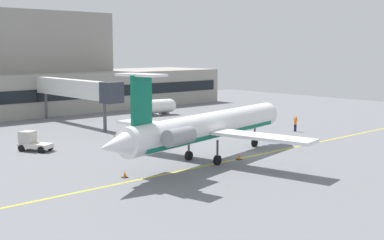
{
  "coord_description": "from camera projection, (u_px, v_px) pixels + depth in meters",
  "views": [
    {
      "loc": [
        -37.43,
        -33.61,
        10.54
      ],
      "look_at": [
        -1.33,
        6.7,
        3.0
      ],
      "focal_mm": 47.5,
      "sensor_mm": 36.0,
      "label": 1
    }
  ],
  "objects": [
    {
      "name": "ground",
      "position": [
        246.0,
        156.0,
        50.99
      ],
      "size": [
        120.0,
        120.0,
        0.11
      ],
      "color": "slate"
    },
    {
      "name": "regional_jet",
      "position": [
        207.0,
        127.0,
        47.74
      ],
      "size": [
        27.69,
        21.41,
        8.65
      ],
      "color": "white",
      "rests_on": "ground"
    },
    {
      "name": "safety_cone_bravo",
      "position": [
        239.0,
        157.0,
        48.93
      ],
      "size": [
        0.47,
        0.47,
        0.55
      ],
      "color": "orange",
      "rests_on": "ground"
    },
    {
      "name": "fuel_tank",
      "position": [
        158.0,
        106.0,
        81.86
      ],
      "size": [
        6.35,
        2.99,
        2.56
      ],
      "color": "white",
      "rests_on": "ground"
    },
    {
      "name": "terminal_building",
      "position": [
        45.0,
        73.0,
        88.02
      ],
      "size": [
        60.41,
        17.22,
        17.06
      ],
      "color": "gray",
      "rests_on": "ground"
    },
    {
      "name": "belt_loader",
      "position": [
        32.0,
        142.0,
        53.1
      ],
      "size": [
        3.11,
        3.77,
        2.03
      ],
      "color": "silver",
      "rests_on": "ground"
    },
    {
      "name": "jet_bridge_west",
      "position": [
        77.0,
        89.0,
        69.77
      ],
      "size": [
        2.4,
        20.77,
        6.51
      ],
      "color": "silver",
      "rests_on": "ground"
    },
    {
      "name": "safety_cone_alpha",
      "position": [
        125.0,
        175.0,
        42.06
      ],
      "size": [
        0.47,
        0.47,
        0.55
      ],
      "color": "orange",
      "rests_on": "ground"
    },
    {
      "name": "marshaller",
      "position": [
        295.0,
        124.0,
        65.57
      ],
      "size": [
        0.34,
        0.83,
        2.0
      ],
      "color": "#191E33",
      "rests_on": "ground"
    },
    {
      "name": "baggage_tug",
      "position": [
        223.0,
        120.0,
        69.84
      ],
      "size": [
        4.08,
        4.02,
        1.99
      ],
      "color": "#E5B20C",
      "rests_on": "ground"
    }
  ]
}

